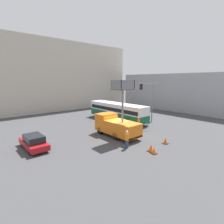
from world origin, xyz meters
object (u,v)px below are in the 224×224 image
Objects in this scene: parked_car_curbside at (34,142)px; traffic_cone_mid_road at (165,141)px; road_worker_directing at (139,123)px; city_bus at (117,110)px; traffic_light_pole at (149,96)px; traffic_cone_far_side at (154,151)px; utility_truck at (116,124)px; traffic_cone_near_truck at (151,148)px; road_worker_near_truck at (127,139)px.

traffic_cone_mid_road is at bearing -34.79° from parked_car_curbside.
road_worker_directing is 2.55× the size of traffic_cone_mid_road.
parked_car_curbside is at bearing 106.70° from city_bus.
traffic_cone_far_side is at bearing -139.49° from traffic_light_pole.
traffic_cone_near_truck is (-0.73, -6.06, -1.15)m from utility_truck.
road_worker_near_truck is at bearing 144.25° from city_bus.
parked_car_curbside is (-9.46, 2.38, -0.74)m from utility_truck.
city_bus is 6.19m from traffic_light_pole.
utility_truck is 3.98× the size of road_worker_directing.
city_bus is 14.86m from traffic_cone_far_side.
road_worker_near_truck is 9.75m from parked_car_curbside.
parked_car_curbside is (-14.11, 2.17, -0.13)m from road_worker_directing.
traffic_light_pole is 18.36m from parked_car_curbside.
traffic_cone_near_truck is at bearing -44.03° from parked_car_curbside.
utility_truck reaches higher than city_bus.
road_worker_near_truck is 2.62m from traffic_cone_near_truck.
traffic_cone_mid_road is at bearing -68.25° from utility_truck.
traffic_light_pole is 9.05× the size of traffic_cone_near_truck.
traffic_cone_mid_road is at bearing 4.95° from traffic_cone_near_truck.
road_worker_near_truck is 3.03m from traffic_cone_far_side.
city_bus is (6.02, 6.41, 0.33)m from utility_truck.
utility_truck is 4.69m from road_worker_directing.
utility_truck reaches higher than traffic_cone_near_truck.
road_worker_directing is at bearing 169.63° from city_bus.
traffic_cone_mid_road is (-3.71, -12.21, -1.50)m from city_bus.
utility_truck is 3.72× the size of road_worker_near_truck.
parked_car_curbside reaches higher than traffic_cone_far_side.
traffic_light_pole reaches higher than traffic_cone_mid_road.
road_worker_directing is (6.58, 4.03, -0.07)m from road_worker_near_truck.
traffic_light_pole is 11.07× the size of traffic_cone_far_side.
traffic_light_pole is 9.77× the size of traffic_cone_mid_road.
traffic_light_pole is at bearing -20.97° from road_worker_near_truck.
traffic_light_pole reaches higher than road_worker_near_truck.
utility_truck is at bearing 111.75° from traffic_cone_mid_road.
traffic_light_pole reaches higher than traffic_cone_far_side.
city_bus is 20.08× the size of traffic_cone_far_side.
city_bus is 12.85m from traffic_cone_mid_road.
city_bus is 6.50× the size of road_worker_near_truck.
traffic_cone_mid_road reaches higher than traffic_cone_far_side.
traffic_cone_mid_road is (2.31, -5.80, -1.18)m from utility_truck.
road_worker_near_truck reaches higher than traffic_cone_mid_road.
city_bus is 16.03m from parked_car_curbside.
road_worker_directing is 6.47m from traffic_cone_mid_road.
traffic_cone_near_truck is 3.05m from traffic_cone_mid_road.
city_bus is at bearing 61.59° from traffic_cone_near_truck.
road_worker_near_truck is 2.53× the size of traffic_cone_near_truck.
road_worker_near_truck is 7.72m from road_worker_directing.
road_worker_near_truck reaches higher than traffic_cone_near_truck.
traffic_cone_mid_road is at bearing 165.21° from city_bus.
traffic_cone_mid_road is at bearing 70.15° from road_worker_directing.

